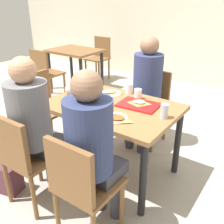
# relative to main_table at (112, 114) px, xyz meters

# --- Properties ---
(ground_plane) EXTENTS (10.00, 10.00, 0.02)m
(ground_plane) POSITION_rel_main_table_xyz_m (0.00, 0.00, -0.65)
(ground_plane) COLOR #9E998E
(back_wall) EXTENTS (10.00, 0.10, 2.80)m
(back_wall) POSITION_rel_main_table_xyz_m (0.00, 3.20, 0.76)
(back_wall) COLOR beige
(back_wall) RESTS_ON ground_plane
(main_table) EXTENTS (1.19, 0.81, 0.73)m
(main_table) POSITION_rel_main_table_xyz_m (0.00, 0.00, 0.00)
(main_table) COLOR olive
(main_table) RESTS_ON ground_plane
(chair_near_left) EXTENTS (0.40, 0.40, 0.86)m
(chair_near_left) POSITION_rel_main_table_xyz_m (-0.30, -0.79, -0.13)
(chair_near_left) COLOR brown
(chair_near_left) RESTS_ON ground_plane
(chair_near_right) EXTENTS (0.40, 0.40, 0.86)m
(chair_near_right) POSITION_rel_main_table_xyz_m (0.30, -0.79, -0.13)
(chair_near_right) COLOR brown
(chair_near_right) RESTS_ON ground_plane
(chair_far_side) EXTENTS (0.40, 0.40, 0.86)m
(chair_far_side) POSITION_rel_main_table_xyz_m (0.00, 0.79, -0.13)
(chair_far_side) COLOR brown
(chair_far_side) RESTS_ON ground_plane
(chair_left_end) EXTENTS (0.40, 0.40, 0.86)m
(chair_left_end) POSITION_rel_main_table_xyz_m (-0.98, 0.00, -0.13)
(chair_left_end) COLOR brown
(chair_left_end) RESTS_ON ground_plane
(person_in_red) EXTENTS (0.32, 0.42, 1.27)m
(person_in_red) POSITION_rel_main_table_xyz_m (-0.30, -0.65, 0.11)
(person_in_red) COLOR #383842
(person_in_red) RESTS_ON ground_plane
(person_in_brown_jacket) EXTENTS (0.32, 0.42, 1.27)m
(person_in_brown_jacket) POSITION_rel_main_table_xyz_m (0.30, -0.65, 0.11)
(person_in_brown_jacket) COLOR #383842
(person_in_brown_jacket) RESTS_ON ground_plane
(person_far_side) EXTENTS (0.32, 0.42, 1.27)m
(person_far_side) POSITION_rel_main_table_xyz_m (-0.00, 0.65, 0.11)
(person_far_side) COLOR #383842
(person_far_side) RESTS_ON ground_plane
(tray_red_near) EXTENTS (0.39, 0.31, 0.02)m
(tray_red_near) POSITION_rel_main_table_xyz_m (-0.21, -0.14, 0.10)
(tray_red_near) COLOR red
(tray_red_near) RESTS_ON main_table
(tray_red_far) EXTENTS (0.38, 0.29, 0.02)m
(tray_red_far) POSITION_rel_main_table_xyz_m (0.21, 0.12, 0.10)
(tray_red_far) COLOR red
(tray_red_far) RESTS_ON main_table
(paper_plate_center) EXTENTS (0.22, 0.22, 0.01)m
(paper_plate_center) POSITION_rel_main_table_xyz_m (-0.18, 0.22, 0.10)
(paper_plate_center) COLOR white
(paper_plate_center) RESTS_ON main_table
(paper_plate_near_edge) EXTENTS (0.22, 0.22, 0.01)m
(paper_plate_near_edge) POSITION_rel_main_table_xyz_m (0.18, -0.22, 0.10)
(paper_plate_near_edge) COLOR white
(paper_plate_near_edge) RESTS_ON main_table
(pizza_slice_a) EXTENTS (0.25, 0.25, 0.02)m
(pizza_slice_a) POSITION_rel_main_table_xyz_m (-0.21, -0.16, 0.12)
(pizza_slice_a) COLOR tan
(pizza_slice_a) RESTS_ON tray_red_near
(pizza_slice_b) EXTENTS (0.20, 0.18, 0.02)m
(pizza_slice_b) POSITION_rel_main_table_xyz_m (0.20, 0.14, 0.12)
(pizza_slice_b) COLOR #C68C47
(pizza_slice_b) RESTS_ON tray_red_far
(pizza_slice_c) EXTENTS (0.27, 0.24, 0.02)m
(pizza_slice_c) POSITION_rel_main_table_xyz_m (-0.20, 0.21, 0.11)
(pizza_slice_c) COLOR #C68C47
(pizza_slice_c) RESTS_ON paper_plate_center
(pizza_slice_d) EXTENTS (0.24, 0.18, 0.02)m
(pizza_slice_d) POSITION_rel_main_table_xyz_m (0.20, -0.23, 0.11)
(pizza_slice_d) COLOR tan
(pizza_slice_d) RESTS_ON paper_plate_near_edge
(plastic_cup_a) EXTENTS (0.07, 0.07, 0.10)m
(plastic_cup_a) POSITION_rel_main_table_xyz_m (-0.03, 0.34, 0.14)
(plastic_cup_a) COLOR white
(plastic_cup_a) RESTS_ON main_table
(plastic_cup_b) EXTENTS (0.07, 0.07, 0.10)m
(plastic_cup_b) POSITION_rel_main_table_xyz_m (0.03, -0.34, 0.14)
(plastic_cup_b) COLOR white
(plastic_cup_b) RESTS_ON main_table
(plastic_cup_c) EXTENTS (0.07, 0.07, 0.10)m
(plastic_cup_c) POSITION_rel_main_table_xyz_m (-0.48, 0.06, 0.14)
(plastic_cup_c) COLOR white
(plastic_cup_c) RESTS_ON main_table
(plastic_cup_d) EXTENTS (0.07, 0.07, 0.10)m
(plastic_cup_d) POSITION_rel_main_table_xyz_m (0.12, 0.26, 0.14)
(plastic_cup_d) COLOR white
(plastic_cup_d) RESTS_ON main_table
(soda_can) EXTENTS (0.07, 0.07, 0.12)m
(soda_can) POSITION_rel_main_table_xyz_m (0.51, 0.02, 0.16)
(soda_can) COLOR #B7BCC6
(soda_can) RESTS_ON main_table
(condiment_bottle) EXTENTS (0.06, 0.06, 0.16)m
(condiment_bottle) POSITION_rel_main_table_xyz_m (-0.39, 0.22, 0.17)
(condiment_bottle) COLOR red
(condiment_bottle) RESTS_ON main_table
(foil_bundle) EXTENTS (0.10, 0.10, 0.10)m
(foil_bundle) POSITION_rel_main_table_xyz_m (-0.51, -0.02, 0.14)
(foil_bundle) COLOR silver
(foil_bundle) RESTS_ON main_table
(handbag) EXTENTS (0.35, 0.24, 0.28)m
(handbag) POSITION_rel_main_table_xyz_m (-0.65, -0.81, -0.50)
(handbag) COLOR #592D38
(handbag) RESTS_ON ground_plane
(background_table) EXTENTS (0.90, 0.70, 0.73)m
(background_table) POSITION_rel_main_table_xyz_m (-2.01, 1.69, -0.03)
(background_table) COLOR brown
(background_table) RESTS_ON ground_plane
(background_chair_near) EXTENTS (0.40, 0.40, 0.86)m
(background_chair_near) POSITION_rel_main_table_xyz_m (-2.01, 0.95, -0.13)
(background_chair_near) COLOR brown
(background_chair_near) RESTS_ON ground_plane
(background_chair_far) EXTENTS (0.40, 0.40, 0.86)m
(background_chair_far) POSITION_rel_main_table_xyz_m (-2.01, 2.42, -0.13)
(background_chair_far) COLOR brown
(background_chair_far) RESTS_ON ground_plane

